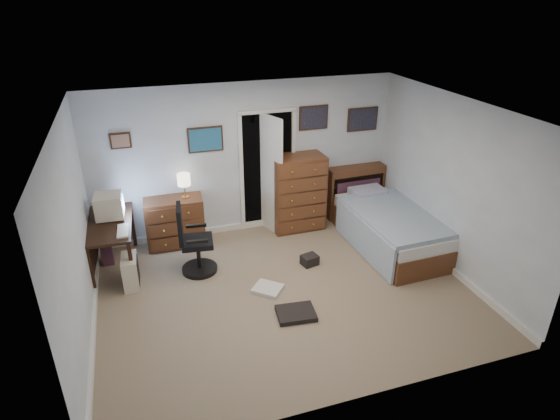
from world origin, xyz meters
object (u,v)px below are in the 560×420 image
object	(u,v)px
low_dresser	(175,222)
computer_desk	(105,234)
office_chair	(194,247)
tall_dresser	(297,193)
bed	(390,228)

from	to	relation	value
low_dresser	computer_desk	bearing A→B (deg)	-154.04
office_chair	low_dresser	bearing A→B (deg)	107.24
low_dresser	tall_dresser	bearing A→B (deg)	2.62
computer_desk	office_chair	distance (m)	1.29
computer_desk	bed	distance (m)	4.34
office_chair	bed	bearing A→B (deg)	3.05
tall_dresser	low_dresser	bearing A→B (deg)	177.72
office_chair	tall_dresser	size ratio (longest dim) A/B	0.83
bed	tall_dresser	bearing A→B (deg)	135.65
office_chair	bed	xyz separation A→B (m)	(3.08, -0.21, -0.09)
computer_desk	low_dresser	distance (m)	1.13
low_dresser	tall_dresser	size ratio (longest dim) A/B	0.70
tall_dresser	bed	distance (m)	1.64
office_chair	bed	size ratio (longest dim) A/B	0.50
office_chair	bed	distance (m)	3.09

